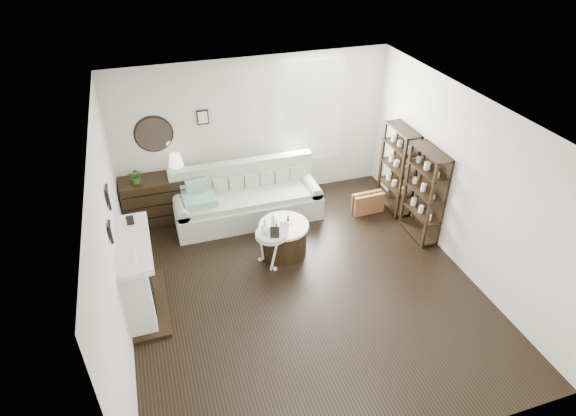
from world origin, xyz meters
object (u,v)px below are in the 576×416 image
object	(u,v)px
dresser	(160,199)
drum_table	(284,238)
sofa	(247,201)
pedestal_table	(271,235)

from	to	relation	value
dresser	drum_table	size ratio (longest dim) A/B	1.58
dresser	drum_table	bearing A→B (deg)	-41.51
sofa	drum_table	bearing A→B (deg)	-75.19
dresser	sofa	bearing A→B (deg)	-14.70
dresser	pedestal_table	distance (m)	2.37
dresser	drum_table	xyz separation A→B (m)	(1.81, -1.60, -0.14)
pedestal_table	sofa	bearing A→B (deg)	92.02
sofa	dresser	size ratio (longest dim) A/B	2.04
drum_table	sofa	bearing A→B (deg)	104.81
sofa	pedestal_table	xyz separation A→B (m)	(0.05, -1.42, 0.21)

